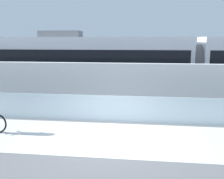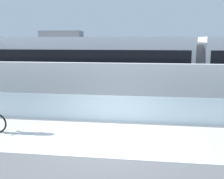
# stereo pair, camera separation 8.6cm
# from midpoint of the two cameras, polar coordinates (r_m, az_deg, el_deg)

# --- Properties ---
(ground_plane) EXTENTS (200.00, 200.00, 0.00)m
(ground_plane) POSITION_cam_midpoint_polar(r_m,az_deg,el_deg) (9.28, -0.03, -10.33)
(ground_plane) COLOR slate
(bike_path_deck) EXTENTS (32.00, 3.20, 0.01)m
(bike_path_deck) POSITION_cam_midpoint_polar(r_m,az_deg,el_deg) (9.27, -0.03, -10.30)
(bike_path_deck) COLOR silver
(bike_path_deck) RESTS_ON ground
(glass_parapet) EXTENTS (32.00, 0.05, 1.09)m
(glass_parapet) POSITION_cam_midpoint_polar(r_m,az_deg,el_deg) (10.86, 1.27, -4.17)
(glass_parapet) COLOR silver
(glass_parapet) RESTS_ON ground
(concrete_barrier_wall) EXTENTS (32.00, 0.36, 2.25)m
(concrete_barrier_wall) POSITION_cam_midpoint_polar(r_m,az_deg,el_deg) (12.49, 2.19, 0.49)
(concrete_barrier_wall) COLOR silver
(concrete_barrier_wall) RESTS_ON ground
(tram_rail_near) EXTENTS (32.00, 0.08, 0.01)m
(tram_rail_near) POSITION_cam_midpoint_polar(r_m,az_deg,el_deg) (15.13, 3.05, -2.05)
(tram_rail_near) COLOR #595654
(tram_rail_near) RESTS_ON ground
(tram_rail_far) EXTENTS (32.00, 0.08, 0.01)m
(tram_rail_far) POSITION_cam_midpoint_polar(r_m,az_deg,el_deg) (16.53, 3.45, -0.97)
(tram_rail_far) COLOR #595654
(tram_rail_far) RESTS_ON ground
(tram) EXTENTS (22.56, 2.54, 3.81)m
(tram) POSITION_cam_midpoint_polar(r_m,az_deg,el_deg) (15.74, 17.55, 4.93)
(tram) COLOR silver
(tram) RESTS_ON ground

